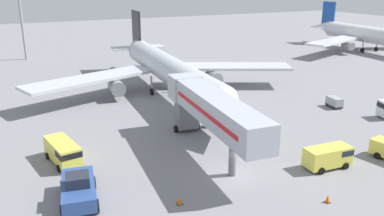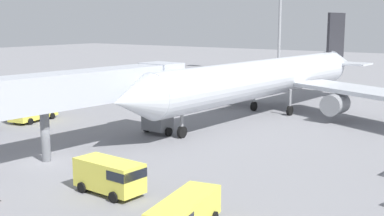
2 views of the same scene
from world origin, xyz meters
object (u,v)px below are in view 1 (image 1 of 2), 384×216
object	(u,v)px
service_van_far_left	(63,151)
baggage_cart_rear_left	(334,102)
airplane_background	(373,36)
safety_cone_bravo	(180,200)
service_van_far_right	(329,156)
jet_bridge	(209,107)
safety_cone_charlie	(328,199)
airplane_at_gate	(167,69)
pushback_tug	(78,189)

from	to	relation	value
service_van_far_left	baggage_cart_rear_left	distance (m)	37.80
baggage_cart_rear_left	airplane_background	bearing A→B (deg)	36.20
safety_cone_bravo	service_van_far_right	bearing A→B (deg)	-0.18
service_van_far_left	safety_cone_bravo	world-z (taller)	service_van_far_left
safety_cone_bravo	jet_bridge	bearing A→B (deg)	49.76
jet_bridge	airplane_background	distance (m)	73.75
service_van_far_right	baggage_cart_rear_left	distance (m)	20.33
service_van_far_right	safety_cone_charlie	world-z (taller)	service_van_far_right
airplane_at_gate	safety_cone_bravo	size ratio (longest dim) A/B	64.22
airplane_at_gate	baggage_cart_rear_left	xyz separation A→B (m)	(19.08, -16.44, -3.37)
service_van_far_left	pushback_tug	bearing A→B (deg)	-89.90
service_van_far_left	safety_cone_charlie	distance (m)	25.17
service_van_far_right	safety_cone_bravo	bearing A→B (deg)	179.82
service_van_far_right	airplane_at_gate	bearing A→B (deg)	98.45
pushback_tug	service_van_far_left	size ratio (longest dim) A/B	1.10
pushback_tug	service_van_far_right	bearing A→B (deg)	-9.46
safety_cone_charlie	airplane_background	world-z (taller)	airplane_background
jet_bridge	service_van_far_right	size ratio (longest dim) A/B	4.19
jet_bridge	baggage_cart_rear_left	world-z (taller)	jet_bridge
service_van_far_right	safety_cone_bravo	distance (m)	15.86
airplane_at_gate	jet_bridge	distance (m)	22.84
baggage_cart_rear_left	airplane_background	distance (m)	50.88
safety_cone_charlie	jet_bridge	bearing A→B (deg)	107.68
safety_cone_bravo	safety_cone_charlie	distance (m)	12.23
pushback_tug	safety_cone_bravo	bearing A→B (deg)	-27.39
pushback_tug	jet_bridge	bearing A→B (deg)	17.06
pushback_tug	airplane_background	bearing A→B (deg)	27.14
service_van_far_right	safety_cone_bravo	world-z (taller)	service_van_far_right
airplane_at_gate	safety_cone_bravo	xyz separation A→B (m)	(-11.28, -30.62, -3.83)
airplane_at_gate	service_van_far_left	xyz separation A→B (m)	(-18.65, -18.62, -2.93)
baggage_cart_rear_left	jet_bridge	bearing A→B (deg)	-165.70
service_van_far_left	safety_cone_bravo	size ratio (longest dim) A/B	7.86
jet_bridge	pushback_tug	world-z (taller)	jet_bridge
safety_cone_bravo	airplane_background	bearing A→B (deg)	31.76
service_van_far_left	baggage_cart_rear_left	world-z (taller)	service_van_far_left
airplane_at_gate	safety_cone_bravo	bearing A→B (deg)	-110.22
airplane_at_gate	baggage_cart_rear_left	world-z (taller)	airplane_at_gate
jet_bridge	airplane_background	xyz separation A→B (m)	(64.39, 35.95, -0.88)
service_van_far_right	safety_cone_bravo	xyz separation A→B (m)	(-15.84, 0.05, -0.84)
service_van_far_right	safety_cone_charlie	distance (m)	6.88
pushback_tug	safety_cone_charlie	size ratio (longest dim) A/B	9.09
safety_cone_bravo	safety_cone_charlie	bearing A→B (deg)	-24.19
airplane_at_gate	safety_cone_charlie	bearing A→B (deg)	-90.20
jet_bridge	airplane_background	world-z (taller)	airplane_background
baggage_cart_rear_left	safety_cone_bravo	world-z (taller)	baggage_cart_rear_left
baggage_cart_rear_left	safety_cone_charlie	bearing A→B (deg)	-135.04
jet_bridge	service_van_far_right	bearing A→B (deg)	-42.86
pushback_tug	safety_cone_bravo	xyz separation A→B (m)	(7.36, -3.81, -0.86)
jet_bridge	pushback_tug	distance (m)	15.43
service_van_far_left	airplane_background	size ratio (longest dim) A/B	0.14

